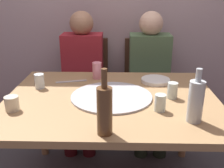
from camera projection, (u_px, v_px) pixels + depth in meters
dining_table at (111, 109)px, 1.68m from camera, size 1.30×1.01×0.73m
pizza_tray at (112, 96)px, 1.66m from camera, size 0.50×0.50×0.01m
wine_bottle at (105, 110)px, 1.21m from camera, size 0.07×0.07×0.32m
beer_bottle at (196, 101)px, 1.33m from camera, size 0.08×0.08×0.28m
tumbler_near at (39, 81)px, 1.79m from camera, size 0.06×0.06×0.10m
tumbler_far at (172, 90)px, 1.63m from camera, size 0.06×0.06×0.10m
wine_glass at (12, 104)px, 1.47m from camera, size 0.08×0.08×0.08m
short_glass at (160, 103)px, 1.46m from camera, size 0.06×0.06×0.10m
soda_can at (97, 70)px, 1.97m from camera, size 0.07×0.07×0.12m
plate_stack at (156, 80)px, 1.91m from camera, size 0.20×0.20×0.02m
table_knife at (71, 81)px, 1.92m from camera, size 0.22×0.07×0.01m
chair_left at (85, 80)px, 2.59m from camera, size 0.44×0.44×0.90m
chair_right at (148, 81)px, 2.57m from camera, size 0.44×0.44×0.90m
guest_in_sweater at (82, 73)px, 2.40m from camera, size 0.36×0.56×1.17m
guest_in_beanie at (150, 73)px, 2.39m from camera, size 0.36×0.56×1.17m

